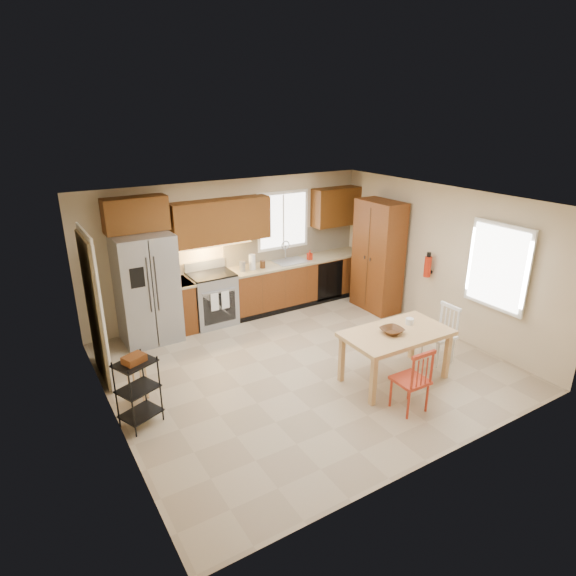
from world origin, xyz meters
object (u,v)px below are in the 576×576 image
(pantry, at_px, (378,256))
(chair_red, at_px, (410,379))
(refrigerator, at_px, (147,289))
(chair_white, at_px, (439,335))
(table_bowl, at_px, (392,334))
(table_jar, at_px, (409,323))
(dining_table, at_px, (395,356))
(range_stove, at_px, (212,299))
(bar_stool, at_px, (138,381))
(utility_cart, at_px, (138,392))
(soap_bottle, at_px, (310,255))
(fire_extinguisher, at_px, (428,267))

(pantry, bearing_deg, chair_red, -123.82)
(refrigerator, relative_size, chair_white, 2.05)
(refrigerator, height_order, table_bowl, refrigerator)
(table_jar, bearing_deg, dining_table, -164.05)
(dining_table, relative_size, chair_white, 1.70)
(range_stove, bearing_deg, chair_red, -73.99)
(pantry, bearing_deg, refrigerator, 167.38)
(table_jar, bearing_deg, refrigerator, 134.26)
(refrigerator, height_order, bar_stool, refrigerator)
(chair_red, bearing_deg, bar_stool, 147.09)
(table_jar, height_order, utility_cart, utility_cart)
(soap_bottle, xyz_separation_m, utility_cart, (-3.98, -2.23, -0.55))
(chair_white, xyz_separation_m, table_bowl, (-1.04, -0.05, 0.30))
(chair_red, relative_size, table_bowl, 2.90)
(chair_white, bearing_deg, dining_table, 94.16)
(soap_bottle, xyz_separation_m, table_bowl, (-0.68, -3.07, -0.25))
(refrigerator, xyz_separation_m, range_stove, (1.15, 0.06, -0.45))
(soap_bottle, distance_m, table_bowl, 3.15)
(range_stove, distance_m, chair_red, 3.96)
(fire_extinguisher, bearing_deg, refrigerator, 155.48)
(pantry, xyz_separation_m, table_jar, (-1.21, -2.07, -0.27))
(refrigerator, bearing_deg, bar_stool, -111.33)
(range_stove, bearing_deg, utility_cart, -130.07)
(chair_red, height_order, table_bowl, chair_red)
(table_bowl, bearing_deg, pantry, 53.03)
(utility_cart, bearing_deg, range_stove, 27.39)
(soap_bottle, relative_size, pantry, 0.09)
(table_jar, bearing_deg, table_bowl, -167.47)
(dining_table, distance_m, bar_stool, 3.54)
(range_stove, bearing_deg, soap_bottle, -2.40)
(pantry, bearing_deg, fire_extinguisher, -79.22)
(pantry, distance_m, fire_extinguisher, 1.07)
(pantry, distance_m, dining_table, 2.74)
(fire_extinguisher, height_order, chair_white, fire_extinguisher)
(pantry, height_order, chair_white, pantry)
(bar_stool, bearing_deg, fire_extinguisher, -10.52)
(soap_bottle, distance_m, pantry, 1.31)
(utility_cart, bearing_deg, chair_red, -48.57)
(refrigerator, relative_size, pantry, 0.87)
(table_bowl, bearing_deg, range_stove, 113.13)
(fire_extinguisher, bearing_deg, range_stove, 147.38)
(soap_bottle, relative_size, table_bowl, 0.62)
(fire_extinguisher, xyz_separation_m, utility_cart, (-5.13, -0.28, -0.65))
(pantry, height_order, table_bowl, pantry)
(fire_extinguisher, relative_size, table_jar, 2.87)
(refrigerator, bearing_deg, pantry, -12.62)
(range_stove, relative_size, chair_red, 1.03)
(fire_extinguisher, xyz_separation_m, table_jar, (-1.41, -1.02, -0.32))
(refrigerator, distance_m, table_bowl, 3.98)
(table_bowl, relative_size, bar_stool, 0.48)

